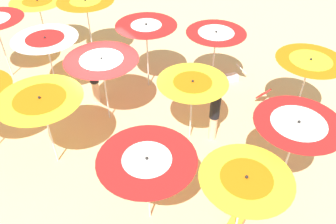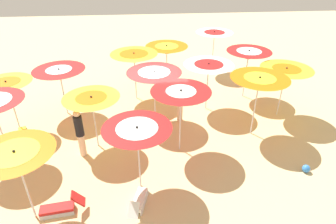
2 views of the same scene
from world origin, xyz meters
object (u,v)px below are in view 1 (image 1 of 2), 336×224
(beach_umbrella_3, at_px, (86,6))
(beach_umbrella_6, at_px, (192,87))
(beach_umbrella_1, at_px, (216,37))
(lounger_2, at_px, (275,106))
(lounger_0, at_px, (229,76))
(beachgoer_1, at_px, (94,79))
(lounger_1, at_px, (243,209))
(beach_umbrella_8, at_px, (46,43))
(beach_umbrella_12, at_px, (41,105))
(beachgoer_0, at_px, (214,114))
(beach_umbrella_10, at_px, (245,183))
(beach_umbrella_11, at_px, (147,165))
(beach_ball, at_px, (129,30))
(beach_umbrella_4, at_px, (38,5))
(beach_umbrella_5, at_px, (297,128))
(beach_umbrella_0, at_px, (309,65))
(beach_umbrella_7, at_px, (102,64))
(beach_umbrella_2, at_px, (146,30))

(beach_umbrella_3, height_order, beach_umbrella_6, beach_umbrella_3)
(beach_umbrella_1, relative_size, lounger_2, 1.75)
(lounger_0, bearing_deg, lounger_2, 105.19)
(beach_umbrella_1, xyz_separation_m, beach_umbrella_3, (-4.50, -2.60, 0.21))
(beachgoer_1, bearing_deg, lounger_1, 11.04)
(beach_umbrella_8, xyz_separation_m, beach_umbrella_12, (3.24, -1.31, 0.08))
(beach_umbrella_8, xyz_separation_m, beachgoer_0, (5.15, 2.99, -1.01))
(beach_umbrella_10, xyz_separation_m, beach_umbrella_11, (-1.65, -1.30, -0.12))
(beach_umbrella_6, height_order, beach_ball, beach_umbrella_6)
(beach_umbrella_10, height_order, lounger_2, beach_umbrella_10)
(beach_umbrella_4, height_order, beach_umbrella_8, beach_umbrella_4)
(beach_umbrella_4, height_order, beach_umbrella_10, beach_umbrella_4)
(lounger_1, bearing_deg, beach_umbrella_5, 158.15)
(beach_umbrella_0, distance_m, beach_umbrella_6, 3.54)
(beach_umbrella_10, bearing_deg, beach_umbrella_11, -141.77)
(beach_umbrella_6, bearing_deg, beach_umbrella_1, 125.23)
(beach_umbrella_6, relative_size, lounger_0, 1.69)
(beach_umbrella_5, relative_size, beach_umbrella_7, 1.07)
(beach_umbrella_6, height_order, beach_umbrella_7, beach_umbrella_7)
(beach_umbrella_10, bearing_deg, beach_umbrella_4, -178.39)
(beach_umbrella_5, relative_size, beach_umbrella_8, 1.11)
(beach_umbrella_8, bearing_deg, beach_umbrella_3, 123.55)
(beach_umbrella_5, bearing_deg, beach_umbrella_7, -157.01)
(beach_umbrella_7, bearing_deg, beach_umbrella_11, -13.91)
(beach_ball, bearing_deg, lounger_2, 7.57)
(beach_umbrella_6, relative_size, lounger_1, 1.59)
(beach_umbrella_2, distance_m, beach_umbrella_10, 6.70)
(beach_umbrella_0, relative_size, beachgoer_1, 1.37)
(beach_umbrella_0, relative_size, beach_umbrella_3, 0.95)
(beach_umbrella_2, bearing_deg, lounger_1, -10.66)
(beach_umbrella_3, xyz_separation_m, lounger_1, (9.12, -0.36, -2.07))
(beach_umbrella_2, relative_size, beachgoer_0, 1.34)
(beach_umbrella_12, bearing_deg, beach_umbrella_5, 44.61)
(beach_umbrella_10, xyz_separation_m, beachgoer_0, (-2.88, 1.83, -1.04))
(beachgoer_1, bearing_deg, beach_umbrella_11, -8.78)
(beach_umbrella_3, bearing_deg, beach_umbrella_10, -6.08)
(beach_umbrella_4, relative_size, beach_umbrella_10, 1.01)
(beach_umbrella_5, height_order, beach_umbrella_11, beach_umbrella_5)
(beach_umbrella_7, distance_m, lounger_2, 5.94)
(lounger_0, relative_size, beachgoer_1, 0.73)
(beach_umbrella_6, distance_m, beachgoer_0, 1.16)
(beach_umbrella_4, bearing_deg, beach_umbrella_7, -0.01)
(beach_umbrella_2, height_order, beachgoer_1, beach_umbrella_2)
(beach_umbrella_4, bearing_deg, beach_umbrella_2, 24.22)
(beach_umbrella_3, height_order, beach_umbrella_11, beach_umbrella_3)
(beach_umbrella_2, relative_size, beach_umbrella_10, 1.11)
(beach_umbrella_4, xyz_separation_m, beachgoer_0, (8.24, 2.15, -1.08))
(lounger_2, bearing_deg, beach_umbrella_7, -129.28)
(beach_umbrella_12, xyz_separation_m, lounger_2, (2.13, 6.94, -1.88))
(beach_umbrella_12, bearing_deg, beach_umbrella_6, 69.07)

